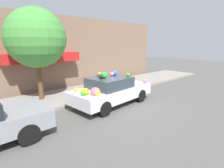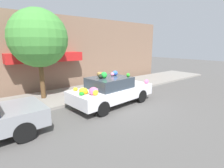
# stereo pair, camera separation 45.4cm
# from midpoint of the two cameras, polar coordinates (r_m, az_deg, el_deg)

# --- Properties ---
(ground_plane) EXTENTS (60.00, 60.00, 0.00)m
(ground_plane) POSITION_cam_midpoint_polar(r_m,az_deg,el_deg) (8.81, 1.66, -6.66)
(ground_plane) COLOR #565451
(sidewalk_curb) EXTENTS (24.00, 3.20, 0.13)m
(sidewalk_curb) POSITION_cam_midpoint_polar(r_m,az_deg,el_deg) (10.89, -7.62, -2.62)
(sidewalk_curb) COLOR gray
(sidewalk_curb) RESTS_ON ground
(building_facade) EXTENTS (18.00, 1.20, 4.80)m
(building_facade) POSITION_cam_midpoint_polar(r_m,az_deg,el_deg) (12.40, -13.87, 9.87)
(building_facade) COLOR #846651
(building_facade) RESTS_ON ground
(street_tree) EXTENTS (2.90, 2.90, 4.56)m
(street_tree) POSITION_cam_midpoint_polar(r_m,az_deg,el_deg) (9.64, -21.64, 13.65)
(street_tree) COLOR brown
(street_tree) RESTS_ON sidewalk_curb
(fire_hydrant) EXTENTS (0.20, 0.20, 0.70)m
(fire_hydrant) POSITION_cam_midpoint_polar(r_m,az_deg,el_deg) (10.70, 2.71, -0.54)
(fire_hydrant) COLOR #B2B2B7
(fire_hydrant) RESTS_ON sidewalk_curb
(art_car) EXTENTS (4.38, 2.14, 1.69)m
(art_car) POSITION_cam_midpoint_polar(r_m,az_deg,el_deg) (8.59, 1.25, -1.96)
(art_car) COLOR silver
(art_car) RESTS_ON ground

